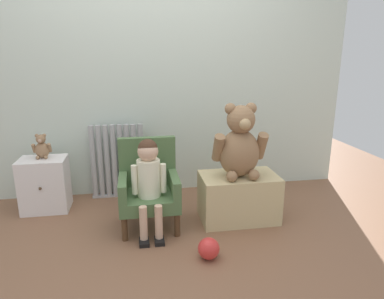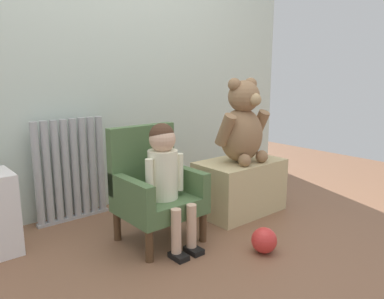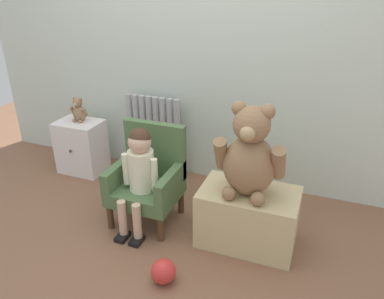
{
  "view_description": "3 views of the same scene",
  "coord_description": "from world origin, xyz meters",
  "views": [
    {
      "loc": [
        -0.13,
        -1.96,
        1.29
      ],
      "look_at": [
        0.29,
        0.57,
        0.58
      ],
      "focal_mm": 32.0,
      "sensor_mm": 36.0,
      "label": 1
    },
    {
      "loc": [
        -1.25,
        -1.24,
        1.0
      ],
      "look_at": [
        0.27,
        0.56,
        0.5
      ],
      "focal_mm": 35.0,
      "sensor_mm": 36.0,
      "label": 2
    },
    {
      "loc": [
        1.03,
        -1.47,
        1.59
      ],
      "look_at": [
        0.25,
        0.56,
        0.56
      ],
      "focal_mm": 35.0,
      "sensor_mm": 36.0,
      "label": 3
    }
  ],
  "objects": [
    {
      "name": "low_bench",
      "position": [
        0.66,
        0.5,
        0.19
      ],
      "size": [
        0.61,
        0.37,
        0.38
      ],
      "primitive_type": "cube",
      "color": "#CAB581",
      "rests_on": "ground_plane"
    },
    {
      "name": "radiator",
      "position": [
        -0.31,
        1.13,
        0.34
      ],
      "size": [
        0.5,
        0.05,
        0.69
      ],
      "color": "#A8A9AB",
      "rests_on": "ground_plane"
    },
    {
      "name": "child_figure",
      "position": [
        -0.05,
        0.41,
        0.46
      ],
      "size": [
        0.25,
        0.35,
        0.71
      ],
      "color": "#EDE9C8",
      "rests_on": "ground_plane"
    },
    {
      "name": "child_armchair",
      "position": [
        -0.05,
        0.52,
        0.32
      ],
      "size": [
        0.44,
        0.41,
        0.68
      ],
      "color": "#4C693F",
      "rests_on": "ground_plane"
    },
    {
      "name": "large_teddy_bear",
      "position": [
        0.65,
        0.47,
        0.63
      ],
      "size": [
        0.42,
        0.29,
        0.58
      ],
      "color": "#926D4B",
      "rests_on": "low_bench"
    },
    {
      "name": "back_wall",
      "position": [
        0.0,
        1.26,
        1.2
      ],
      "size": [
        3.8,
        0.05,
        2.4
      ],
      "primitive_type": "cube",
      "color": "silver",
      "rests_on": "ground_plane"
    },
    {
      "name": "ground_plane",
      "position": [
        0.0,
        0.0,
        0.0
      ],
      "size": [
        6.0,
        6.0,
        0.0
      ],
      "primitive_type": "plane",
      "color": "brown"
    },
    {
      "name": "toy_ball",
      "position": [
        0.31,
        -0.02,
        0.07
      ],
      "size": [
        0.14,
        0.14,
        0.14
      ],
      "primitive_type": "sphere",
      "color": "red",
      "rests_on": "ground_plane"
    }
  ]
}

